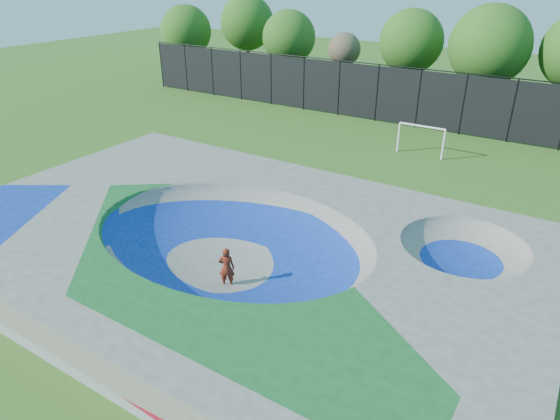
% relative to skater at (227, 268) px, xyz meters
% --- Properties ---
extents(ground, '(120.00, 120.00, 0.00)m').
position_rel_skater_xyz_m(ground, '(-0.70, 1.25, -0.77)').
color(ground, '#305B19').
rests_on(ground, ground).
extents(skate_deck, '(22.00, 14.00, 1.50)m').
position_rel_skater_xyz_m(skate_deck, '(-0.70, 1.25, -0.02)').
color(skate_deck, gray).
rests_on(skate_deck, ground).
extents(skater, '(0.67, 0.58, 1.54)m').
position_rel_skater_xyz_m(skater, '(0.00, 0.00, 0.00)').
color(skater, red).
rests_on(skater, ground).
extents(skateboard, '(0.78, 0.61, 0.05)m').
position_rel_skater_xyz_m(skateboard, '(0.00, 0.00, -0.74)').
color(skateboard, black).
rests_on(skateboard, ground).
extents(soccer_goal, '(2.81, 0.12, 1.85)m').
position_rel_skater_xyz_m(soccer_goal, '(1.37, 16.78, 0.51)').
color(soccer_goal, white).
rests_on(soccer_goal, ground).
extents(fence, '(48.09, 0.09, 4.04)m').
position_rel_skater_xyz_m(fence, '(-0.70, 22.25, 1.33)').
color(fence, black).
rests_on(fence, ground).
extents(treeline, '(53.02, 7.20, 8.00)m').
position_rel_skater_xyz_m(treeline, '(2.57, 26.98, 4.23)').
color(treeline, '#4B3C25').
rests_on(treeline, ground).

